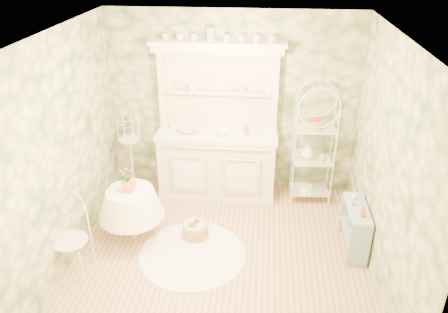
# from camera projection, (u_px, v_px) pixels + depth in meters

# --- Properties ---
(floor) EXTENTS (3.60, 3.60, 0.00)m
(floor) POSITION_uv_depth(u_px,v_px,m) (220.00, 257.00, 5.41)
(floor) COLOR tan
(floor) RESTS_ON ground
(ceiling) EXTENTS (3.60, 3.60, 0.00)m
(ceiling) POSITION_uv_depth(u_px,v_px,m) (219.00, 36.00, 4.18)
(ceiling) COLOR white
(ceiling) RESTS_ON floor
(wall_left) EXTENTS (3.60, 3.60, 0.00)m
(wall_left) POSITION_uv_depth(u_px,v_px,m) (62.00, 154.00, 4.95)
(wall_left) COLOR beige
(wall_left) RESTS_ON floor
(wall_right) EXTENTS (3.60, 3.60, 0.00)m
(wall_right) POSITION_uv_depth(u_px,v_px,m) (388.00, 169.00, 4.64)
(wall_right) COLOR beige
(wall_right) RESTS_ON floor
(wall_back) EXTENTS (3.60, 3.60, 0.00)m
(wall_back) POSITION_uv_depth(u_px,v_px,m) (233.00, 104.00, 6.39)
(wall_back) COLOR beige
(wall_back) RESTS_ON floor
(wall_front) EXTENTS (3.60, 3.60, 0.00)m
(wall_front) POSITION_uv_depth(u_px,v_px,m) (194.00, 274.00, 3.20)
(wall_front) COLOR beige
(wall_front) RESTS_ON floor
(kitchen_dresser) EXTENTS (1.87, 0.61, 2.29)m
(kitchen_dresser) POSITION_uv_depth(u_px,v_px,m) (217.00, 124.00, 6.25)
(kitchen_dresser) COLOR #F0E4C7
(kitchen_dresser) RESTS_ON floor
(bakers_rack) EXTENTS (0.58, 0.44, 1.78)m
(bakers_rack) POSITION_uv_depth(u_px,v_px,m) (314.00, 145.00, 6.22)
(bakers_rack) COLOR white
(bakers_rack) RESTS_ON floor
(side_shelf) EXTENTS (0.29, 0.72, 0.61)m
(side_shelf) POSITION_uv_depth(u_px,v_px,m) (354.00, 228.00, 5.44)
(side_shelf) COLOR #89A5BA
(side_shelf) RESTS_ON floor
(round_table) EXTENTS (0.74, 0.74, 0.70)m
(round_table) POSITION_uv_depth(u_px,v_px,m) (132.00, 215.00, 5.62)
(round_table) COLOR white
(round_table) RESTS_ON floor
(cafe_chair) EXTENTS (0.50, 0.50, 0.95)m
(cafe_chair) POSITION_uv_depth(u_px,v_px,m) (70.00, 239.00, 4.97)
(cafe_chair) COLOR white
(cafe_chair) RESTS_ON floor
(birdcage_stand) EXTENTS (0.34, 0.34, 1.37)m
(birdcage_stand) POSITION_uv_depth(u_px,v_px,m) (131.00, 153.00, 6.46)
(birdcage_stand) COLOR white
(birdcage_stand) RESTS_ON floor
(floor_basket) EXTENTS (0.39, 0.39, 0.22)m
(floor_basket) POSITION_uv_depth(u_px,v_px,m) (195.00, 229.00, 5.74)
(floor_basket) COLOR #AC894A
(floor_basket) RESTS_ON floor
(lace_rug) EXTENTS (1.73, 1.73, 0.01)m
(lace_rug) POSITION_uv_depth(u_px,v_px,m) (193.00, 254.00, 5.46)
(lace_rug) COLOR white
(lace_rug) RESTS_ON floor
(bowl_floral) EXTENTS (0.36, 0.36, 0.07)m
(bowl_floral) POSITION_uv_depth(u_px,v_px,m) (189.00, 131.00, 6.33)
(bowl_floral) COLOR white
(bowl_floral) RESTS_ON kitchen_dresser
(bowl_white) EXTENTS (0.24, 0.24, 0.07)m
(bowl_white) POSITION_uv_depth(u_px,v_px,m) (223.00, 134.00, 6.26)
(bowl_white) COLOR white
(bowl_white) RESTS_ON kitchen_dresser
(cup_left) EXTENTS (0.16, 0.16, 0.10)m
(cup_left) POSITION_uv_depth(u_px,v_px,m) (192.00, 88.00, 6.21)
(cup_left) COLOR white
(cup_left) RESTS_ON kitchen_dresser
(cup_right) EXTENTS (0.14, 0.14, 0.10)m
(cup_right) POSITION_uv_depth(u_px,v_px,m) (242.00, 90.00, 6.14)
(cup_right) COLOR white
(cup_right) RESTS_ON kitchen_dresser
(potted_geranium) EXTENTS (0.16, 0.11, 0.29)m
(potted_geranium) POSITION_uv_depth(u_px,v_px,m) (126.00, 180.00, 5.41)
(potted_geranium) COLOR #3F7238
(potted_geranium) RESTS_ON round_table
(bottle_amber) EXTENTS (0.07, 0.07, 0.16)m
(bottle_amber) POSITION_uv_depth(u_px,v_px,m) (363.00, 212.00, 5.09)
(bottle_amber) COLOR #AD5833
(bottle_amber) RESTS_ON side_shelf
(bottle_blue) EXTENTS (0.05, 0.05, 0.10)m
(bottle_blue) POSITION_uv_depth(u_px,v_px,m) (353.00, 203.00, 5.31)
(bottle_blue) COLOR #859CD5
(bottle_blue) RESTS_ON side_shelf
(bottle_glass) EXTENTS (0.08, 0.08, 0.10)m
(bottle_glass) POSITION_uv_depth(u_px,v_px,m) (354.00, 197.00, 5.45)
(bottle_glass) COLOR silver
(bottle_glass) RESTS_ON side_shelf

